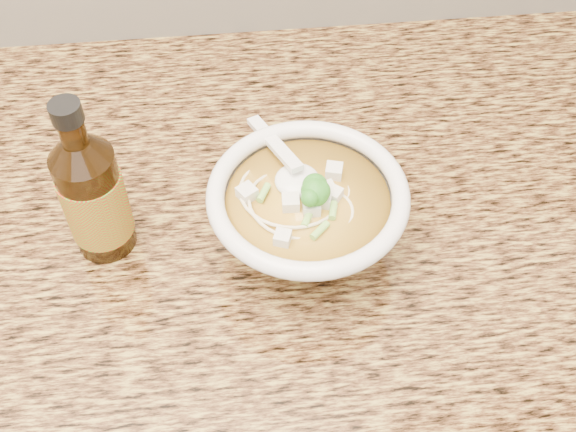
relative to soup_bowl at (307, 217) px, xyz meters
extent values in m
cube|color=#361E10|center=(-0.34, 0.07, -0.52)|extent=(4.00, 0.65, 0.86)
cube|color=#A2873B|center=(-0.34, 0.07, -0.07)|extent=(4.00, 0.68, 0.04)
cylinder|color=white|center=(0.00, 0.00, -0.04)|extent=(0.08, 0.08, 0.01)
torus|color=white|center=(0.00, 0.00, 0.04)|extent=(0.20, 0.20, 0.02)
torus|color=beige|center=(0.01, 0.01, 0.03)|extent=(0.07, 0.07, 0.00)
torus|color=beige|center=(0.02, 0.01, 0.03)|extent=(0.06, 0.06, 0.00)
torus|color=beige|center=(-0.01, 0.00, 0.03)|extent=(0.11, 0.11, 0.00)
torus|color=beige|center=(-0.01, -0.01, 0.02)|extent=(0.11, 0.11, 0.00)
torus|color=beige|center=(-0.01, 0.00, 0.02)|extent=(0.13, 0.13, 0.00)
torus|color=beige|center=(0.00, 0.01, 0.02)|extent=(0.06, 0.06, 0.00)
cube|color=silver|center=(0.03, 0.02, 0.03)|extent=(0.02, 0.02, 0.02)
cube|color=silver|center=(0.02, 0.03, 0.03)|extent=(0.02, 0.02, 0.02)
cube|color=silver|center=(0.02, 0.03, 0.03)|extent=(0.02, 0.02, 0.01)
cube|color=silver|center=(-0.04, 0.02, 0.03)|extent=(0.02, 0.02, 0.01)
cube|color=silver|center=(0.00, -0.03, 0.03)|extent=(0.02, 0.02, 0.02)
cube|color=silver|center=(-0.03, -0.02, 0.03)|extent=(0.02, 0.02, 0.01)
cube|color=silver|center=(0.04, 0.02, 0.03)|extent=(0.02, 0.02, 0.02)
cube|color=silver|center=(0.01, -0.04, 0.03)|extent=(0.02, 0.02, 0.02)
ellipsoid|color=#196014|center=(0.01, -0.01, 0.05)|extent=(0.04, 0.04, 0.03)
cylinder|color=#8ACE4F|center=(0.03, -0.01, 0.03)|extent=(0.02, 0.02, 0.01)
cylinder|color=#8ACE4F|center=(0.03, -0.03, 0.03)|extent=(0.02, 0.01, 0.01)
cylinder|color=#8ACE4F|center=(0.06, 0.03, 0.03)|extent=(0.02, 0.02, 0.01)
cylinder|color=#8ACE4F|center=(-0.04, -0.02, 0.03)|extent=(0.02, 0.02, 0.01)
cylinder|color=#8ACE4F|center=(-0.03, 0.01, 0.03)|extent=(0.02, 0.01, 0.01)
ellipsoid|color=white|center=(-0.01, 0.02, 0.03)|extent=(0.05, 0.05, 0.02)
cube|color=white|center=(-0.03, 0.07, 0.04)|extent=(0.05, 0.11, 0.03)
cylinder|color=#301A06|center=(-0.21, 0.03, 0.02)|extent=(0.07, 0.07, 0.13)
cylinder|color=#301A06|center=(-0.21, 0.03, 0.12)|extent=(0.03, 0.03, 0.03)
cylinder|color=black|center=(-0.21, 0.03, 0.14)|extent=(0.03, 0.03, 0.02)
cylinder|color=red|center=(-0.21, 0.03, 0.02)|extent=(0.07, 0.07, 0.08)
camera|label=1|loc=(-0.07, -0.46, 0.58)|focal=45.00mm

